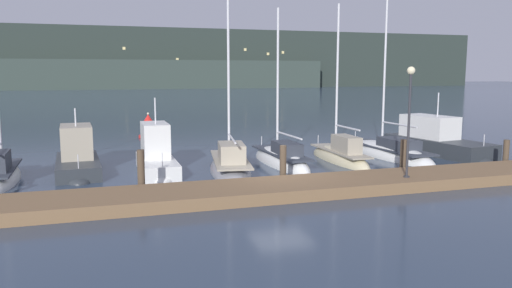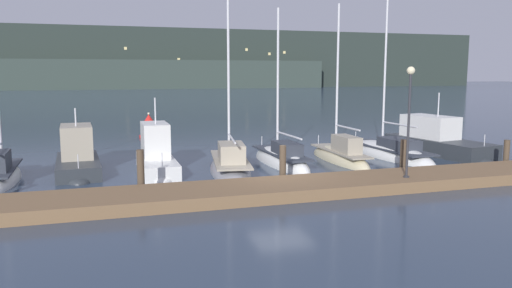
{
  "view_description": "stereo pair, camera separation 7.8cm",
  "coord_description": "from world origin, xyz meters",
  "px_view_note": "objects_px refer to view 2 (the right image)",
  "views": [
    {
      "loc": [
        -7.26,
        -19.39,
        4.65
      ],
      "look_at": [
        0.0,
        3.57,
        1.2
      ],
      "focal_mm": 35.0,
      "sensor_mm": 36.0,
      "label": 1
    },
    {
      "loc": [
        -7.18,
        -19.41,
        4.65
      ],
      "look_at": [
        0.0,
        3.57,
        1.2
      ],
      "focal_mm": 35.0,
      "sensor_mm": 36.0,
      "label": 2
    }
  ],
  "objects_px": {
    "sailboat_berth_4": "(230,169)",
    "sailboat_berth_6": "(340,158)",
    "sailboat_berth_7": "(389,155)",
    "channel_buoy": "(149,128)",
    "motorboat_berth_8": "(437,146)",
    "motorboat_berth_2": "(78,164)",
    "sailboat_berth_5": "(281,162)",
    "motorboat_berth_3": "(157,163)",
    "dock_lamppost": "(409,105)",
    "sailboat_berth_1": "(1,178)"
  },
  "relations": [
    {
      "from": "sailboat_berth_4",
      "to": "sailboat_berth_6",
      "type": "distance_m",
      "value": 6.36
    },
    {
      "from": "sailboat_berth_4",
      "to": "sailboat_berth_7",
      "type": "distance_m",
      "value": 9.72
    },
    {
      "from": "sailboat_berth_6",
      "to": "channel_buoy",
      "type": "distance_m",
      "value": 15.78
    },
    {
      "from": "motorboat_berth_8",
      "to": "channel_buoy",
      "type": "relative_size",
      "value": 4.28
    },
    {
      "from": "motorboat_berth_2",
      "to": "sailboat_berth_4",
      "type": "relative_size",
      "value": 0.62
    },
    {
      "from": "sailboat_berth_4",
      "to": "sailboat_berth_7",
      "type": "relative_size",
      "value": 0.97
    },
    {
      "from": "sailboat_berth_6",
      "to": "motorboat_berth_8",
      "type": "height_order",
      "value": "sailboat_berth_6"
    },
    {
      "from": "sailboat_berth_4",
      "to": "sailboat_berth_5",
      "type": "relative_size",
      "value": 1.08
    },
    {
      "from": "motorboat_berth_3",
      "to": "motorboat_berth_8",
      "type": "bearing_deg",
      "value": 2.33
    },
    {
      "from": "dock_lamppost",
      "to": "motorboat_berth_8",
      "type": "bearing_deg",
      "value": 46.15
    },
    {
      "from": "sailboat_berth_4",
      "to": "motorboat_berth_8",
      "type": "relative_size",
      "value": 1.21
    },
    {
      "from": "motorboat_berth_3",
      "to": "sailboat_berth_1",
      "type": "bearing_deg",
      "value": -178.89
    },
    {
      "from": "sailboat_berth_5",
      "to": "sailboat_berth_6",
      "type": "distance_m",
      "value": 3.28
    },
    {
      "from": "dock_lamppost",
      "to": "motorboat_berth_3",
      "type": "bearing_deg",
      "value": 145.2
    },
    {
      "from": "motorboat_berth_3",
      "to": "motorboat_berth_8",
      "type": "height_order",
      "value": "motorboat_berth_8"
    },
    {
      "from": "sailboat_berth_4",
      "to": "sailboat_berth_7",
      "type": "bearing_deg",
      "value": 9.62
    },
    {
      "from": "channel_buoy",
      "to": "motorboat_berth_2",
      "type": "bearing_deg",
      "value": -110.15
    },
    {
      "from": "sailboat_berth_4",
      "to": "sailboat_berth_6",
      "type": "height_order",
      "value": "sailboat_berth_4"
    },
    {
      "from": "channel_buoy",
      "to": "dock_lamppost",
      "type": "height_order",
      "value": "dock_lamppost"
    },
    {
      "from": "motorboat_berth_3",
      "to": "sailboat_berth_7",
      "type": "xyz_separation_m",
      "value": [
        12.89,
        0.55,
        -0.34
      ]
    },
    {
      "from": "motorboat_berth_2",
      "to": "channel_buoy",
      "type": "distance_m",
      "value": 12.88
    },
    {
      "from": "sailboat_berth_1",
      "to": "sailboat_berth_4",
      "type": "xyz_separation_m",
      "value": [
        9.95,
        -0.95,
        -0.01
      ]
    },
    {
      "from": "motorboat_berth_8",
      "to": "dock_lamppost",
      "type": "relative_size",
      "value": 1.74
    },
    {
      "from": "motorboat_berth_3",
      "to": "sailboat_berth_5",
      "type": "distance_m",
      "value": 6.31
    },
    {
      "from": "sailboat_berth_1",
      "to": "sailboat_berth_5",
      "type": "distance_m",
      "value": 12.95
    },
    {
      "from": "channel_buoy",
      "to": "sailboat_berth_6",
      "type": "bearing_deg",
      "value": -56.54
    },
    {
      "from": "motorboat_berth_8",
      "to": "channel_buoy",
      "type": "distance_m",
      "value": 19.68
    },
    {
      "from": "sailboat_berth_5",
      "to": "sailboat_berth_1",
      "type": "bearing_deg",
      "value": -179.08
    },
    {
      "from": "sailboat_berth_1",
      "to": "motorboat_berth_3",
      "type": "bearing_deg",
      "value": 1.11
    },
    {
      "from": "motorboat_berth_2",
      "to": "sailboat_berth_5",
      "type": "relative_size",
      "value": 0.67
    },
    {
      "from": "sailboat_berth_1",
      "to": "channel_buoy",
      "type": "xyz_separation_m",
      "value": [
        7.52,
        13.26,
        0.48
      ]
    },
    {
      "from": "sailboat_berth_7",
      "to": "channel_buoy",
      "type": "height_order",
      "value": "sailboat_berth_7"
    },
    {
      "from": "sailboat_berth_5",
      "to": "dock_lamppost",
      "type": "height_order",
      "value": "sailboat_berth_5"
    },
    {
      "from": "sailboat_berth_4",
      "to": "motorboat_berth_8",
      "type": "distance_m",
      "value": 12.92
    },
    {
      "from": "dock_lamppost",
      "to": "sailboat_berth_4",
      "type": "bearing_deg",
      "value": 138.03
    },
    {
      "from": "sailboat_berth_4",
      "to": "dock_lamppost",
      "type": "height_order",
      "value": "sailboat_berth_4"
    },
    {
      "from": "sailboat_berth_1",
      "to": "sailboat_berth_5",
      "type": "height_order",
      "value": "sailboat_berth_1"
    },
    {
      "from": "motorboat_berth_3",
      "to": "sailboat_berth_7",
      "type": "distance_m",
      "value": 12.91
    },
    {
      "from": "motorboat_berth_3",
      "to": "sailboat_berth_4",
      "type": "distance_m",
      "value": 3.49
    },
    {
      "from": "channel_buoy",
      "to": "sailboat_berth_4",
      "type": "bearing_deg",
      "value": -80.31
    },
    {
      "from": "sailboat_berth_6",
      "to": "sailboat_berth_7",
      "type": "height_order",
      "value": "sailboat_berth_7"
    },
    {
      "from": "motorboat_berth_3",
      "to": "motorboat_berth_8",
      "type": "relative_size",
      "value": 0.69
    },
    {
      "from": "motorboat_berth_2",
      "to": "sailboat_berth_6",
      "type": "relative_size",
      "value": 0.66
    },
    {
      "from": "motorboat_berth_2",
      "to": "sailboat_berth_5",
      "type": "xyz_separation_m",
      "value": [
        9.86,
        -0.96,
        -0.3
      ]
    },
    {
      "from": "motorboat_berth_3",
      "to": "sailboat_berth_4",
      "type": "relative_size",
      "value": 0.57
    },
    {
      "from": "sailboat_berth_6",
      "to": "channel_buoy",
      "type": "height_order",
      "value": "sailboat_berth_6"
    },
    {
      "from": "sailboat_berth_4",
      "to": "dock_lamppost",
      "type": "relative_size",
      "value": 2.11
    },
    {
      "from": "channel_buoy",
      "to": "dock_lamppost",
      "type": "distance_m",
      "value": 21.48
    },
    {
      "from": "sailboat_berth_1",
      "to": "dock_lamppost",
      "type": "height_order",
      "value": "sailboat_berth_1"
    },
    {
      "from": "motorboat_berth_2",
      "to": "sailboat_berth_5",
      "type": "bearing_deg",
      "value": -5.58
    }
  ]
}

